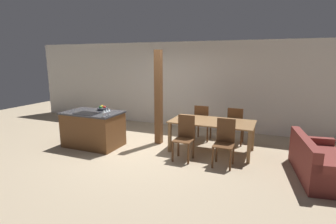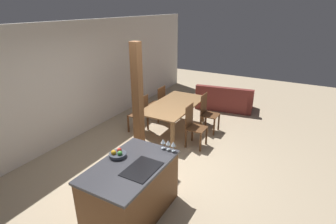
{
  "view_description": "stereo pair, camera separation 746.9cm",
  "coord_description": "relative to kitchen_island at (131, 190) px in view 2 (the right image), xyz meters",
  "views": [
    {
      "loc": [
        2.93,
        -5.36,
        2.19
      ],
      "look_at": [
        0.6,
        0.2,
        0.95
      ],
      "focal_mm": 28.0,
      "sensor_mm": 36.0,
      "label": 1
    },
    {
      "loc": [
        -3.8,
        -2.22,
        3.0
      ],
      "look_at": [
        0.6,
        0.2,
        0.95
      ],
      "focal_mm": 28.0,
      "sensor_mm": 36.0,
      "label": 2
    }
  ],
  "objects": [
    {
      "name": "dining_chair_near_right",
      "position": [
        3.29,
        0.05,
        0.06
      ],
      "size": [
        0.4,
        0.4,
        0.97
      ],
      "color": "brown",
      "rests_on": "ground_plane"
    },
    {
      "name": "wine_glass_far",
      "position": [
        0.63,
        -0.19,
        0.57
      ],
      "size": [
        0.08,
        0.08,
        0.16
      ],
      "color": "silver",
      "rests_on": "kitchen_island"
    },
    {
      "name": "dining_chair_far_left",
      "position": [
        2.42,
        1.49,
        0.06
      ],
      "size": [
        0.4,
        0.4,
        0.97
      ],
      "rotation": [
        0.0,
        0.0,
        3.14
      ],
      "color": "brown",
      "rests_on": "ground_plane"
    },
    {
      "name": "timber_post",
      "position": [
        1.43,
        0.84,
        0.76
      ],
      "size": [
        0.17,
        0.17,
        2.4
      ],
      "color": "brown",
      "rests_on": "ground_plane"
    },
    {
      "name": "dining_table",
      "position": [
        2.85,
        0.77,
        0.21
      ],
      "size": [
        1.93,
        1.0,
        0.74
      ],
      "color": "olive",
      "rests_on": "ground_plane"
    },
    {
      "name": "ground_plane",
      "position": [
        1.28,
        0.21,
        -0.44
      ],
      "size": [
        16.0,
        16.0,
        0.0
      ],
      "primitive_type": "plane",
      "color": "tan"
    },
    {
      "name": "couch",
      "position": [
        5.05,
        0.15,
        -0.18
      ],
      "size": [
        1.08,
        1.79,
        0.76
      ],
      "rotation": [
        0.0,
        0.0,
        1.72
      ],
      "color": "maroon",
      "rests_on": "ground_plane"
    },
    {
      "name": "wine_glass_middle",
      "position": [
        0.63,
        -0.28,
        0.57
      ],
      "size": [
        0.08,
        0.08,
        0.16
      ],
      "color": "silver",
      "rests_on": "kitchen_island"
    },
    {
      "name": "wine_glass_near",
      "position": [
        0.63,
        -0.37,
        0.57
      ],
      "size": [
        0.08,
        0.08,
        0.16
      ],
      "color": "silver",
      "rests_on": "kitchen_island"
    },
    {
      "name": "dining_chair_near_left",
      "position": [
        2.42,
        0.05,
        0.06
      ],
      "size": [
        0.4,
        0.4,
        0.97
      ],
      "color": "brown",
      "rests_on": "ground_plane"
    },
    {
      "name": "kitchen_island",
      "position": [
        0.0,
        0.0,
        0.0
      ],
      "size": [
        1.42,
        0.9,
        0.89
      ],
      "color": "brown",
      "rests_on": "ground_plane"
    },
    {
      "name": "fruit_bowl",
      "position": [
        0.09,
        0.29,
        0.49
      ],
      "size": [
        0.26,
        0.26,
        0.11
      ],
      "color": "#383D47",
      "rests_on": "kitchen_island"
    },
    {
      "name": "wall_back",
      "position": [
        1.28,
        2.77,
        0.91
      ],
      "size": [
        11.2,
        0.08,
        2.7
      ],
      "color": "silver",
      "rests_on": "ground_plane"
    },
    {
      "name": "dining_chair_far_right",
      "position": [
        3.29,
        1.49,
        0.06
      ],
      "size": [
        0.4,
        0.4,
        0.97
      ],
      "rotation": [
        0.0,
        0.0,
        3.14
      ],
      "color": "brown",
      "rests_on": "ground_plane"
    }
  ]
}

